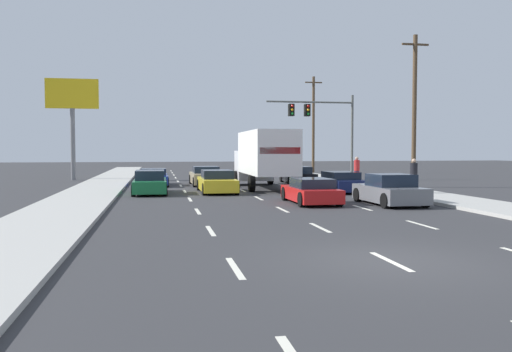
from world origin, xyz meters
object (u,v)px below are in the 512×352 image
at_px(traffic_signal_mast, 317,117).
at_px(car_tan, 206,177).
at_px(pedestrian_near_corner, 357,170).
at_px(box_truck, 264,156).
at_px(car_navy, 340,182).
at_px(car_green, 150,183).
at_px(car_gray, 390,191).
at_px(utility_pole_mid, 414,109).
at_px(car_red, 311,191).
at_px(car_yellow, 217,182).
at_px(car_black, 298,176).
at_px(pedestrian_mid_block, 414,176).
at_px(car_blue, 154,178).
at_px(roadside_billboard, 72,108).
at_px(utility_pole_far, 313,124).

bearing_deg(traffic_signal_mast, car_tan, -153.54).
bearing_deg(pedestrian_near_corner, box_truck, -163.98).
bearing_deg(box_truck, car_navy, -41.37).
bearing_deg(car_green, pedestrian_near_corner, 18.24).
distance_m(car_green, car_navy, 10.70).
height_order(box_truck, car_gray, box_truck).
bearing_deg(utility_pole_mid, car_gray, -122.28).
bearing_deg(car_gray, traffic_signal_mast, 82.40).
bearing_deg(pedestrian_near_corner, car_red, -120.47).
xyz_separation_m(car_yellow, traffic_signal_mast, (9.27, 10.87, 4.40)).
xyz_separation_m(car_black, pedestrian_near_corner, (3.52, -2.31, 0.48)).
height_order(pedestrian_near_corner, pedestrian_mid_block, pedestrian_mid_block).
bearing_deg(car_blue, car_green, -91.30).
height_order(car_yellow, car_navy, car_yellow).
bearing_deg(traffic_signal_mast, car_yellow, -130.44).
distance_m(car_tan, utility_pole_mid, 14.37).
distance_m(car_tan, roadside_billboard, 13.57).
bearing_deg(car_tan, pedestrian_near_corner, -10.09).
distance_m(car_yellow, pedestrian_mid_block, 10.70).
relative_size(car_blue, car_green, 1.00).
distance_m(utility_pole_mid, utility_pole_far, 21.38).
relative_size(car_yellow, pedestrian_near_corner, 2.61).
bearing_deg(utility_pole_far, car_black, -110.39).
relative_size(box_truck, car_navy, 2.08).
relative_size(car_navy, pedestrian_near_corner, 2.51).
distance_m(car_green, roadside_billboard, 16.33).
distance_m(car_gray, pedestrian_near_corner, 12.73).
bearing_deg(utility_pole_mid, box_truck, 176.24).
xyz_separation_m(car_blue, pedestrian_near_corner, (13.61, -2.08, 0.51)).
xyz_separation_m(car_green, pedestrian_mid_block, (13.67, -3.74, 0.45)).
relative_size(car_gray, utility_pole_mid, 0.42).
bearing_deg(box_truck, utility_pole_mid, -3.76).
xyz_separation_m(car_black, roadside_billboard, (-16.38, 7.40, 5.15)).
relative_size(car_red, utility_pole_mid, 0.43).
distance_m(car_green, pedestrian_near_corner, 14.50).
relative_size(box_truck, pedestrian_near_corner, 5.23).
height_order(car_green, car_navy, car_green).
relative_size(car_green, traffic_signal_mast, 0.64).
bearing_deg(pedestrian_mid_block, car_tan, 134.90).
bearing_deg(car_gray, utility_pole_far, 79.24).
distance_m(car_tan, car_black, 6.64).
xyz_separation_m(car_green, traffic_signal_mast, (12.96, 10.99, 4.38)).
xyz_separation_m(car_yellow, car_red, (3.48, -6.77, -0.04)).
height_order(car_blue, pedestrian_near_corner, pedestrian_near_corner).
height_order(car_gray, roadside_billboard, roadside_billboard).
distance_m(car_black, utility_pole_far, 18.15).
distance_m(car_red, pedestrian_mid_block, 7.13).
relative_size(box_truck, car_black, 2.03).
height_order(car_yellow, box_truck, box_truck).
xyz_separation_m(car_red, utility_pole_far, (9.19, 29.96, 4.58)).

